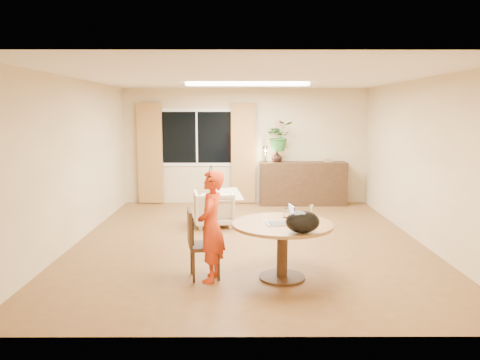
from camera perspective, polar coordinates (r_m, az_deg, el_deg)
The scene contains 24 objects.
floor at distance 7.63m, azimuth 1.03°, elevation -7.46°, with size 6.50×6.50×0.00m, color brown.
ceiling at distance 7.36m, azimuth 1.09°, elevation 12.40°, with size 6.50×6.50×0.00m, color white.
wall_back at distance 10.62m, azimuth 0.67°, elevation 4.14°, with size 5.50×5.50×0.00m, color tan.
wall_left at distance 7.82m, azimuth -19.53°, elevation 2.15°, with size 6.50×6.50×0.00m, color tan.
wall_right at distance 7.94m, azimuth 21.34°, elevation 2.14°, with size 6.50×6.50×0.00m, color tan.
window at distance 10.63m, azimuth -5.28°, elevation 5.19°, with size 1.70×0.03×1.30m.
curtain_left at distance 10.73m, azimuth -10.90°, elevation 3.20°, with size 0.55×0.08×2.25m, color olive.
curtain_right at distance 10.54m, azimuth 0.41°, elevation 3.26°, with size 0.55×0.08×2.25m, color olive.
ceiling_panel at distance 8.56m, azimuth 0.90°, elevation 11.60°, with size 2.20×0.35×0.05m, color white.
dining_table at distance 5.86m, azimuth 5.20°, elevation -6.70°, with size 1.25×1.25×0.71m.
dining_chair at distance 5.92m, azimuth -4.33°, elevation -7.77°, with size 0.42×0.38×0.87m, color black, non-canonical shape.
child at distance 5.76m, azimuth -3.53°, elevation -5.64°, with size 0.33×0.50×1.38m, color red.
laptop at distance 5.76m, azimuth 4.95°, elevation -4.19°, with size 0.36×0.24×0.24m, color #B7B7BC, non-canonical shape.
tumbler at distance 6.13m, azimuth 5.66°, elevation -3.99°, with size 0.08×0.08×0.12m, color white, non-canonical shape.
wine_glass at distance 6.01m, azimuth 8.72°, elevation -3.92°, with size 0.07×0.07×0.20m, color white, non-canonical shape.
pot_lid at distance 6.15m, azimuth 6.97°, elevation -4.39°, with size 0.21×0.21×0.03m, color white, non-canonical shape.
handbag at distance 5.35m, azimuth 7.64°, elevation -5.11°, with size 0.39×0.23×0.26m, color black, non-canonical shape.
armchair at distance 8.58m, azimuth -3.22°, elevation -3.45°, with size 0.69×0.71×0.65m, color beige.
throw at distance 8.46m, azimuth -1.43°, elevation -1.28°, with size 0.45×0.55×0.03m, color beige, non-canonical shape.
sideboard at distance 10.58m, azimuth 7.66°, elevation -0.42°, with size 1.92×0.47×0.96m, color black.
vase at distance 10.44m, azimuth 4.50°, elevation 2.86°, with size 0.24×0.24×0.25m, color black.
bouquet at distance 10.41m, azimuth 4.80°, elevation 5.35°, with size 0.59×0.51×0.66m, color #2B6827.
book_stack at distance 10.60m, azimuth 10.76°, elevation 2.37°, with size 0.19×0.14×0.08m, color #8A6146, non-canonical shape.
desk_lamp at distance 10.36m, azimuth 3.10°, elevation 3.18°, with size 0.15×0.15×0.37m, color black, non-canonical shape.
Camera 1 is at (-0.16, -7.34, 2.08)m, focal length 35.00 mm.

